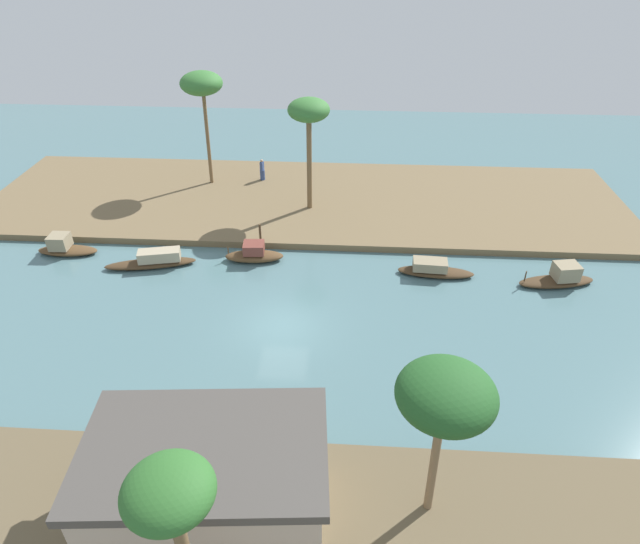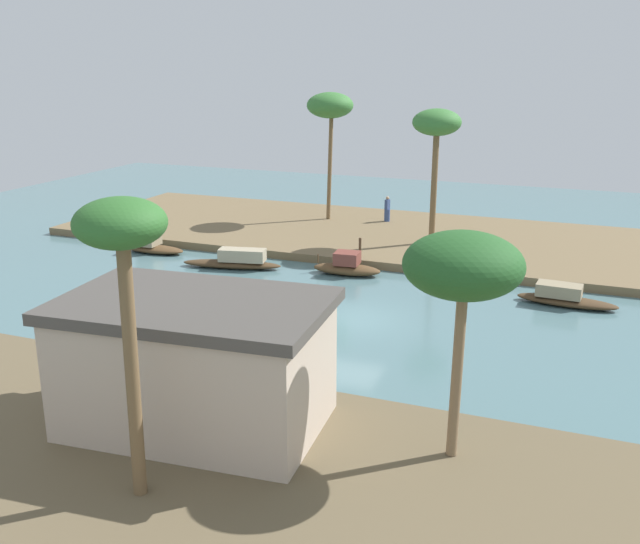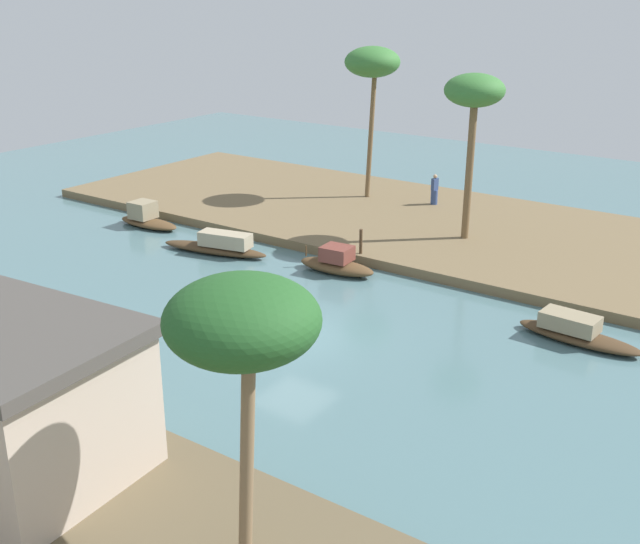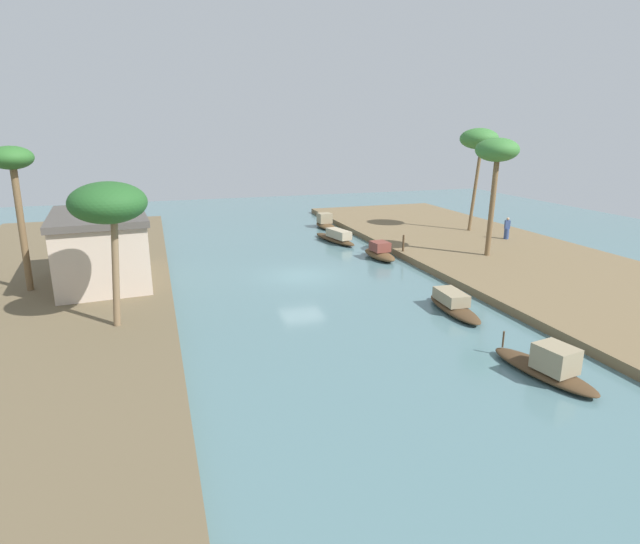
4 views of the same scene
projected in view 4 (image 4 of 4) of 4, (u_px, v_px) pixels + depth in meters
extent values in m
plane|color=slate|center=(302.00, 276.00, 30.46)|extent=(72.98, 72.98, 0.00)
cube|color=brown|center=(502.00, 255.00, 34.58)|extent=(44.84, 13.20, 0.43)
cube|color=brown|center=(37.00, 295.00, 26.24)|extent=(44.84, 13.20, 0.43)
ellipsoid|color=#47331E|center=(335.00, 239.00, 39.57)|extent=(5.36, 2.18, 0.40)
cube|color=tan|center=(339.00, 234.00, 38.95)|extent=(2.52, 1.36, 0.63)
ellipsoid|color=#47331E|center=(543.00, 371.00, 18.17)|extent=(4.45, 1.96, 0.39)
cube|color=gray|center=(556.00, 358.00, 17.63)|extent=(1.46, 1.26, 0.90)
cylinder|color=#47331E|center=(503.00, 339.00, 19.65)|extent=(0.07, 0.07, 0.65)
ellipsoid|color=brown|center=(326.00, 226.00, 44.96)|extent=(3.66, 1.34, 0.41)
cube|color=gray|center=(325.00, 218.00, 45.11)|extent=(1.14, 1.13, 0.86)
ellipsoid|color=brown|center=(380.00, 255.00, 34.40)|extent=(3.55, 1.52, 0.55)
cube|color=brown|center=(380.00, 246.00, 34.23)|extent=(1.30, 1.14, 0.62)
cylinder|color=brown|center=(369.00, 244.00, 35.63)|extent=(0.07, 0.07, 0.45)
ellipsoid|color=#47331E|center=(454.00, 309.00, 24.38)|extent=(4.39, 1.45, 0.40)
cube|color=gray|center=(451.00, 297.00, 24.60)|extent=(1.99, 1.12, 0.55)
cylinder|color=#33477A|center=(506.00, 234.00, 38.50)|extent=(0.43, 0.43, 0.79)
cube|color=#33477A|center=(507.00, 224.00, 38.31)|extent=(0.28, 0.41, 0.62)
sphere|color=tan|center=(508.00, 219.00, 38.19)|extent=(0.21, 0.21, 0.21)
cylinder|color=#4C3823|center=(403.00, 243.00, 34.57)|extent=(0.14, 0.14, 1.11)
cylinder|color=brown|center=(492.00, 208.00, 32.84)|extent=(0.34, 0.45, 6.20)
ellipsoid|color=#387533|center=(497.00, 150.00, 31.86)|extent=(2.67, 2.67, 1.47)
cylinder|color=brown|center=(475.00, 189.00, 41.03)|extent=(0.26, 0.77, 6.64)
ellipsoid|color=#387533|center=(479.00, 139.00, 39.97)|extent=(2.94, 2.94, 1.62)
cylinder|color=brown|center=(22.00, 230.00, 25.61)|extent=(0.33, 0.42, 6.25)
ellipsoid|color=#2D6628|center=(11.00, 158.00, 24.66)|extent=(2.05, 2.05, 1.13)
cylinder|color=#7F6647|center=(116.00, 273.00, 21.15)|extent=(0.28, 0.62, 4.58)
ellipsoid|color=#235623|center=(108.00, 203.00, 20.36)|extent=(3.02, 3.02, 1.66)
cube|color=#C6B29E|center=(102.00, 251.00, 27.47)|extent=(7.30, 4.94, 3.42)
cube|color=#4C4742|center=(98.00, 216.00, 26.96)|extent=(7.74, 5.24, 0.33)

